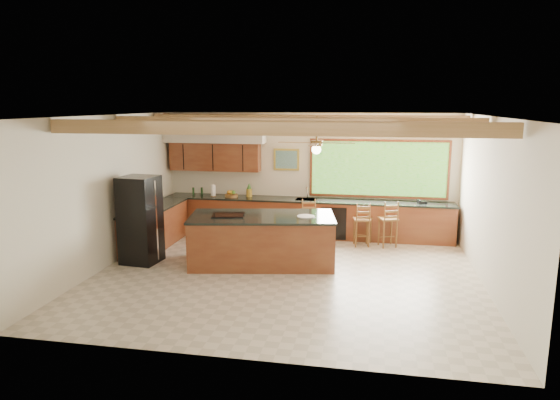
# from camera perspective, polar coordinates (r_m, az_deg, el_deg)

# --- Properties ---
(ground) EXTENTS (7.20, 7.20, 0.00)m
(ground) POSITION_cam_1_polar(r_m,az_deg,el_deg) (9.63, 0.65, -8.55)
(ground) COLOR beige
(ground) RESTS_ON ground
(room_shell) EXTENTS (7.27, 6.54, 3.02)m
(room_shell) POSITION_cam_1_polar(r_m,az_deg,el_deg) (9.80, 0.37, 5.08)
(room_shell) COLOR beige
(room_shell) RESTS_ON ground
(counter_run) EXTENTS (7.12, 3.10, 1.27)m
(counter_run) POSITION_cam_1_polar(r_m,az_deg,el_deg) (12.03, -1.11, -2.26)
(counter_run) COLOR brown
(counter_run) RESTS_ON ground
(island) EXTENTS (3.08, 1.84, 1.03)m
(island) POSITION_cam_1_polar(r_m,az_deg,el_deg) (10.15, -2.05, -4.54)
(island) COLOR brown
(island) RESTS_ON ground
(refrigerator) EXTENTS (0.76, 0.74, 1.79)m
(refrigerator) POSITION_cam_1_polar(r_m,az_deg,el_deg) (10.54, -15.67, -2.20)
(refrigerator) COLOR black
(refrigerator) RESTS_ON ground
(bar_stool_a) EXTENTS (0.46, 0.46, 1.06)m
(bar_stool_a) POSITION_cam_1_polar(r_m,az_deg,el_deg) (11.72, 3.17, -1.83)
(bar_stool_a) COLOR brown
(bar_stool_a) RESTS_ON ground
(bar_stool_b) EXTENTS (0.41, 0.41, 0.97)m
(bar_stool_b) POSITION_cam_1_polar(r_m,az_deg,el_deg) (11.65, 9.57, -2.31)
(bar_stool_b) COLOR brown
(bar_stool_b) RESTS_ON ground
(bar_stool_c) EXTENTS (0.43, 0.43, 1.03)m
(bar_stool_c) POSITION_cam_1_polar(r_m,az_deg,el_deg) (11.48, 9.33, -2.30)
(bar_stool_c) COLOR brown
(bar_stool_c) RESTS_ON ground
(bar_stool_d) EXTENTS (0.50, 0.50, 1.07)m
(bar_stool_d) POSITION_cam_1_polar(r_m,az_deg,el_deg) (11.53, 12.26, -2.23)
(bar_stool_d) COLOR brown
(bar_stool_d) RESTS_ON ground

